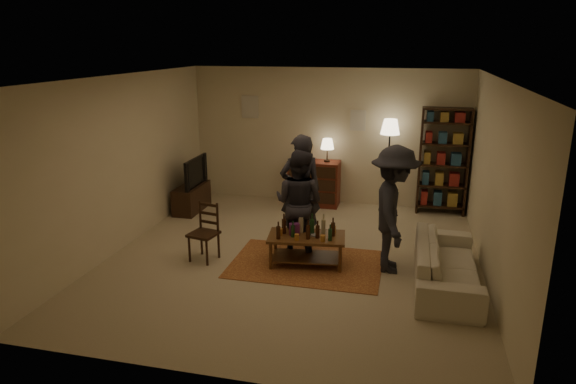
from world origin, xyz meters
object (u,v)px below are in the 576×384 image
(floor_lamp, at_px, (390,133))
(coffee_table, at_px, (306,239))
(dining_chair, at_px, (205,230))
(person_left, at_px, (300,190))
(person_right, at_px, (299,203))
(tv_stand, at_px, (192,191))
(person_by_sofa, at_px, (394,210))
(bookshelf, at_px, (443,160))
(dresser, at_px, (315,182))
(sofa, at_px, (447,264))

(floor_lamp, bearing_deg, coffee_table, -109.58)
(dining_chair, bearing_deg, person_left, 48.51)
(person_right, bearing_deg, tv_stand, -18.04)
(coffee_table, relative_size, person_by_sofa, 0.65)
(dining_chair, distance_m, bookshelf, 4.73)
(dresser, xyz_separation_m, person_right, (0.23, -2.52, 0.35))
(coffee_table, xyz_separation_m, dresser, (-0.43, 2.89, 0.07))
(tv_stand, relative_size, person_right, 0.64)
(coffee_table, height_order, sofa, coffee_table)
(tv_stand, bearing_deg, coffee_table, -36.47)
(dining_chair, distance_m, person_left, 1.62)
(dresser, relative_size, person_by_sofa, 0.75)
(dresser, bearing_deg, floor_lamp, -2.54)
(person_left, bearing_deg, sofa, 131.36)
(coffee_table, bearing_deg, dresser, 98.36)
(dresser, bearing_deg, person_by_sofa, -59.29)
(floor_lamp, bearing_deg, dresser, 177.46)
(tv_stand, xyz_separation_m, person_by_sofa, (3.90, -1.86, 0.53))
(dining_chair, height_order, floor_lamp, floor_lamp)
(floor_lamp, distance_m, sofa, 3.42)
(bookshelf, relative_size, person_by_sofa, 1.11)
(sofa, bearing_deg, dining_chair, 88.68)
(dresser, bearing_deg, person_left, -85.56)
(tv_stand, relative_size, person_by_sofa, 0.58)
(dining_chair, height_order, dresser, dresser)
(bookshelf, distance_m, sofa, 3.26)
(dining_chair, xyz_separation_m, bookshelf, (3.53, 3.10, 0.57))
(person_right, bearing_deg, coffee_table, 132.50)
(tv_stand, height_order, person_left, person_left)
(sofa, bearing_deg, dresser, 37.54)
(floor_lamp, bearing_deg, tv_stand, -167.01)
(bookshelf, distance_m, person_right, 3.41)
(dining_chair, height_order, tv_stand, tv_stand)
(tv_stand, bearing_deg, bookshelf, 11.80)
(dining_chair, relative_size, dresser, 0.66)
(person_left, height_order, person_right, person_left)
(dresser, distance_m, floor_lamp, 1.78)
(coffee_table, relative_size, bookshelf, 0.59)
(sofa, xyz_separation_m, person_by_sofa, (-0.75, 0.34, 0.61))
(dining_chair, xyz_separation_m, dresser, (1.09, 3.03, 0.01))
(coffee_table, height_order, tv_stand, tv_stand)
(dining_chair, height_order, bookshelf, bookshelf)
(floor_lamp, xyz_separation_m, sofa, (0.96, -3.05, -1.22))
(dining_chair, distance_m, person_right, 1.46)
(floor_lamp, xyz_separation_m, person_left, (-1.27, -2.05, -0.62))
(dresser, height_order, bookshelf, bookshelf)
(dresser, bearing_deg, coffee_table, -81.64)
(sofa, height_order, person_by_sofa, person_by_sofa)
(tv_stand, distance_m, bookshelf, 4.84)
(floor_lamp, xyz_separation_m, person_by_sofa, (0.21, -2.71, -0.61))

